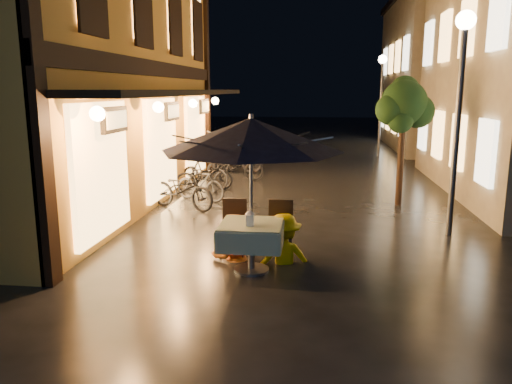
# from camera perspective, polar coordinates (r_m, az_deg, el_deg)

# --- Properties ---
(ground) EXTENTS (90.00, 90.00, 0.00)m
(ground) POSITION_cam_1_polar(r_m,az_deg,el_deg) (8.38, 4.11, -8.01)
(ground) COLOR black
(ground) RESTS_ON ground
(west_building) EXTENTS (5.90, 11.40, 7.40)m
(west_building) POSITION_cam_1_polar(r_m,az_deg,el_deg) (13.39, -20.81, 14.74)
(west_building) COLOR gold
(west_building) RESTS_ON ground
(east_building_far) EXTENTS (7.30, 10.30, 7.30)m
(east_building_far) POSITION_cam_1_polar(r_m,az_deg,el_deg) (26.86, 22.94, 12.53)
(east_building_far) COLOR #B6AC8E
(east_building_far) RESTS_ON ground
(street_tree) EXTENTS (1.43, 1.20, 3.15)m
(street_tree) POSITION_cam_1_polar(r_m,az_deg,el_deg) (12.57, 16.58, 9.36)
(street_tree) COLOR black
(street_tree) RESTS_ON ground
(streetlamp_near) EXTENTS (0.36, 0.36, 4.23)m
(streetlamp_near) POSITION_cam_1_polar(r_m,az_deg,el_deg) (10.23, 22.36, 11.36)
(streetlamp_near) COLOR #59595E
(streetlamp_near) RESTS_ON ground
(streetlamp_far) EXTENTS (0.36, 0.36, 4.23)m
(streetlamp_far) POSITION_cam_1_polar(r_m,az_deg,el_deg) (22.04, 14.14, 11.55)
(streetlamp_far) COLOR #59595E
(streetlamp_far) RESTS_ON ground
(cafe_table) EXTENTS (0.99, 0.99, 0.78)m
(cafe_table) POSITION_cam_1_polar(r_m,az_deg,el_deg) (7.81, -0.54, -4.93)
(cafe_table) COLOR #59595E
(cafe_table) RESTS_ON ground
(patio_umbrella) EXTENTS (2.79, 2.79, 2.46)m
(patio_umbrella) POSITION_cam_1_polar(r_m,az_deg,el_deg) (7.52, -0.56, 6.56)
(patio_umbrella) COLOR #59595E
(patio_umbrella) RESTS_ON ground
(cafe_chair_left) EXTENTS (0.42, 0.42, 0.97)m
(cafe_chair_left) POSITION_cam_1_polar(r_m,az_deg,el_deg) (8.58, -2.55, -3.76)
(cafe_chair_left) COLOR black
(cafe_chair_left) RESTS_ON ground
(cafe_chair_right) EXTENTS (0.42, 0.42, 0.97)m
(cafe_chair_right) POSITION_cam_1_polar(r_m,az_deg,el_deg) (8.49, 2.80, -3.93)
(cafe_chair_right) COLOR black
(cafe_chair_right) RESTS_ON ground
(table_lantern) EXTENTS (0.16, 0.16, 0.25)m
(table_lantern) POSITION_cam_1_polar(r_m,az_deg,el_deg) (7.58, -0.69, -2.86)
(table_lantern) COLOR white
(table_lantern) RESTS_ON cafe_table
(person_orange) EXTENTS (0.87, 0.77, 1.50)m
(person_orange) POSITION_cam_1_polar(r_m,az_deg,el_deg) (8.37, -2.72, -2.67)
(person_orange) COLOR orange
(person_orange) RESTS_ON ground
(person_yellow) EXTENTS (1.14, 0.83, 1.58)m
(person_yellow) POSITION_cam_1_polar(r_m,az_deg,el_deg) (8.20, 3.22, -2.67)
(person_yellow) COLOR #DBBA00
(person_yellow) RESTS_ON ground
(bicycle_0) EXTENTS (1.92, 1.33, 0.96)m
(bicycle_0) POSITION_cam_1_polar(r_m,az_deg,el_deg) (12.01, -8.43, 0.29)
(bicycle_0) COLOR black
(bicycle_0) RESTS_ON ground
(bicycle_1) EXTENTS (1.52, 0.96, 0.89)m
(bicycle_1) POSITION_cam_1_polar(r_m,az_deg,el_deg) (12.86, -6.37, 0.93)
(bicycle_1) COLOR black
(bicycle_1) RESTS_ON ground
(bicycle_2) EXTENTS (1.73, 1.13, 0.86)m
(bicycle_2) POSITION_cam_1_polar(r_m,az_deg,el_deg) (14.12, -5.96, 1.84)
(bicycle_2) COLOR black
(bicycle_2) RESTS_ON ground
(bicycle_3) EXTENTS (1.65, 1.01, 0.96)m
(bicycle_3) POSITION_cam_1_polar(r_m,az_deg,el_deg) (14.46, -5.87, 2.27)
(bicycle_3) COLOR black
(bicycle_3) RESTS_ON ground
(bicycle_4) EXTENTS (1.81, 0.68, 0.94)m
(bicycle_4) POSITION_cam_1_polar(r_m,az_deg,el_deg) (15.67, -2.40, 3.01)
(bicycle_4) COLOR black
(bicycle_4) RESTS_ON ground
(bicycle_5) EXTENTS (1.90, 0.77, 1.11)m
(bicycle_5) POSITION_cam_1_polar(r_m,az_deg,el_deg) (17.07, -2.32, 4.01)
(bicycle_5) COLOR black
(bicycle_5) RESTS_ON ground
(bicycle_6) EXTENTS (1.74, 1.18, 0.86)m
(bicycle_6) POSITION_cam_1_polar(r_m,az_deg,el_deg) (17.41, -1.83, 3.76)
(bicycle_6) COLOR black
(bicycle_6) RESTS_ON ground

